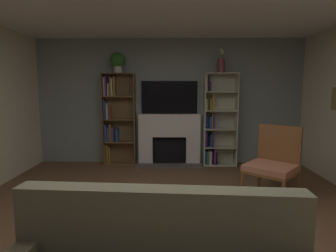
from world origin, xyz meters
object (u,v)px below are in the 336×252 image
at_px(fireplace, 169,138).
at_px(armchair, 274,162).
at_px(bookshelf_right, 216,123).
at_px(bookshelf_left, 116,119).
at_px(vase_with_flowers, 221,65).
at_px(potted_plant, 118,61).
at_px(tv, 169,97).

distance_m(fireplace, armchair, 2.41).
bearing_deg(bookshelf_right, fireplace, 178.78).
bearing_deg(bookshelf_left, vase_with_flowers, -1.42).
bearing_deg(vase_with_flowers, fireplace, 177.58).
distance_m(bookshelf_left, potted_plant, 1.18).
distance_m(tv, vase_with_flowers, 1.25).
xyz_separation_m(tv, bookshelf_right, (0.96, -0.10, -0.52)).
relative_size(fireplace, tv, 1.19).
distance_m(bookshelf_left, vase_with_flowers, 2.45).
bearing_deg(bookshelf_left, fireplace, -0.50).
bearing_deg(bookshelf_left, armchair, -35.05).
height_order(fireplace, potted_plant, potted_plant).
xyz_separation_m(fireplace, potted_plant, (-1.05, -0.04, 1.58)).
distance_m(tv, bookshelf_right, 1.10).
bearing_deg(fireplace, armchair, -50.46).
height_order(fireplace, bookshelf_right, bookshelf_right).
relative_size(tv, bookshelf_left, 0.61).
bearing_deg(tv, vase_with_flowers, -6.55).
height_order(fireplace, armchair, fireplace).
height_order(fireplace, tv, tv).
height_order(potted_plant, armchair, potted_plant).
bearing_deg(fireplace, potted_plant, -177.60).
distance_m(potted_plant, vase_with_flowers, 2.10).
bearing_deg(bookshelf_right, armchair, -72.69).
xyz_separation_m(fireplace, bookshelf_left, (-1.13, 0.01, 0.40)).
bearing_deg(armchair, bookshelf_right, 107.31).
distance_m(bookshelf_right, potted_plant, 2.37).
distance_m(tv, bookshelf_left, 1.22).
bearing_deg(vase_with_flowers, potted_plant, 179.99).
relative_size(bookshelf_right, potted_plant, 4.63).
relative_size(bookshelf_left, bookshelf_right, 1.00).
bearing_deg(bookshelf_left, tv, 3.35).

